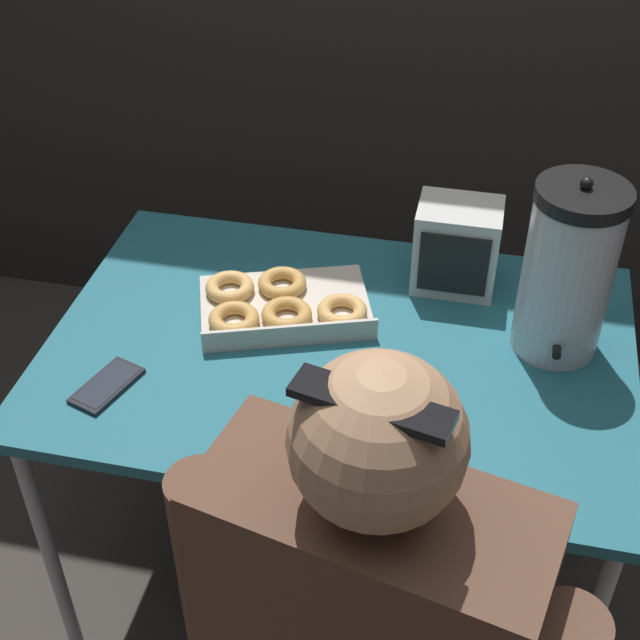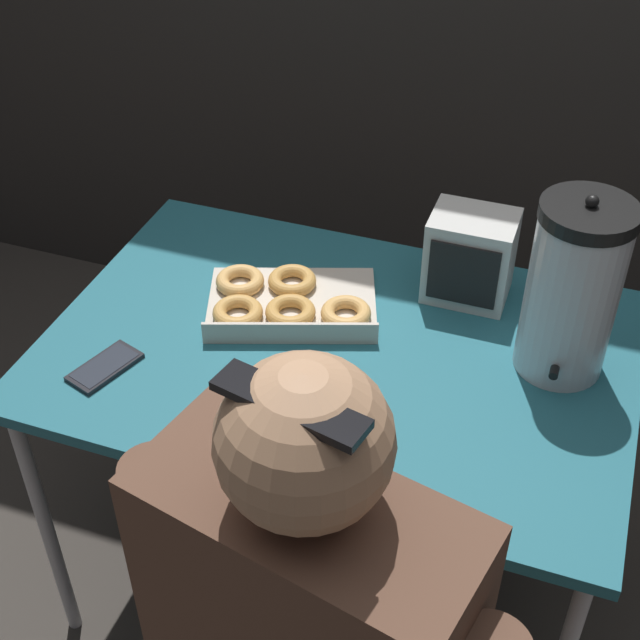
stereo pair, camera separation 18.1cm
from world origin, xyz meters
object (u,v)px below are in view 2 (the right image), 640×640
Objects in this scene: space_heater at (470,257)px; coffee_urn at (573,290)px; donut_box at (286,302)px; cell_phone at (105,367)px.

coffee_urn is at bearing -36.98° from space_heater.
cell_phone is at bearing -151.64° from donut_box.
space_heater is (0.63, 0.49, 0.09)m from cell_phone.
cell_phone is 0.82× the size of space_heater.
coffee_urn is 1.97× the size of space_heater.
donut_box is 0.41m from space_heater.
cell_phone is at bearing -142.00° from space_heater.
space_heater is at bearing 8.73° from donut_box.
coffee_urn is 2.40× the size of cell_phone.
space_heater is (-0.22, 0.17, -0.09)m from coffee_urn.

